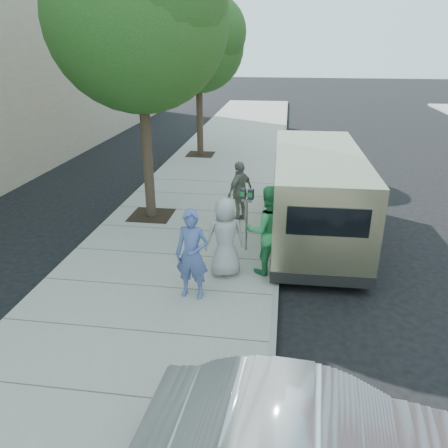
{
  "coord_description": "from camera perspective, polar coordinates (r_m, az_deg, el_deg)",
  "views": [
    {
      "loc": [
        1.47,
        -9.09,
        4.83
      ],
      "look_at": [
        0.22,
        -0.22,
        1.1
      ],
      "focal_mm": 35.0,
      "sensor_mm": 36.0,
      "label": 1
    }
  ],
  "objects": [
    {
      "name": "person_green_shirt",
      "position": [
        9.32,
        5.72,
        -0.81
      ],
      "size": [
        1.13,
        0.99,
        1.98
      ],
      "primitive_type": "imported",
      "rotation": [
        0.0,
        0.0,
        3.42
      ],
      "color": "#2F914F",
      "rests_on": "sidewalk"
    },
    {
      "name": "curb_face",
      "position": [
        10.26,
        6.98,
        -5.18
      ],
      "size": [
        0.12,
        60.0,
        0.16
      ],
      "primitive_type": "cube",
      "color": "gray",
      "rests_on": "ground"
    },
    {
      "name": "tree_near",
      "position": [
        12.1,
        -11.0,
        25.66
      ],
      "size": [
        4.62,
        4.6,
        7.53
      ],
      "color": "black",
      "rests_on": "sidewalk"
    },
    {
      "name": "person_striped_polo",
      "position": [
        12.15,
        2.09,
        4.28
      ],
      "size": [
        0.88,
        1.08,
        1.71
      ],
      "primitive_type": "imported",
      "rotation": [
        0.0,
        0.0,
        4.17
      ],
      "color": "gray",
      "rests_on": "sidewalk"
    },
    {
      "name": "person_gray_shirt",
      "position": [
        9.23,
        0.15,
        -1.74
      ],
      "size": [
        0.99,
        0.82,
        1.74
      ],
      "primitive_type": "imported",
      "rotation": [
        0.0,
        0.0,
        3.5
      ],
      "color": "#A3A3A6",
      "rests_on": "sidewalk"
    },
    {
      "name": "sidewalk",
      "position": [
        10.55,
        -6.41,
        -4.32
      ],
      "size": [
        5.0,
        60.0,
        0.15
      ],
      "primitive_type": "cube",
      "color": "gray",
      "rests_on": "ground"
    },
    {
      "name": "parking_meter",
      "position": [
        10.27,
        2.97,
        2.33
      ],
      "size": [
        0.33,
        0.17,
        1.55
      ],
      "rotation": [
        0.0,
        0.0,
        -0.18
      ],
      "color": "gray",
      "rests_on": "sidewalk"
    },
    {
      "name": "person_officer",
      "position": [
        8.43,
        -4.19,
        -3.99
      ],
      "size": [
        0.71,
        0.51,
        1.82
      ],
      "primitive_type": "imported",
      "rotation": [
        0.0,
        0.0,
        -0.11
      ],
      "color": "#4B60A0",
      "rests_on": "sidewalk"
    },
    {
      "name": "ground",
      "position": [
        10.39,
        -1.02,
        -5.07
      ],
      "size": [
        120.0,
        120.0,
        0.0
      ],
      "primitive_type": "plane",
      "color": "black",
      "rests_on": "ground"
    },
    {
      "name": "tree_far",
      "position": [
        19.45,
        -3.25,
        22.76
      ],
      "size": [
        3.92,
        3.8,
        6.49
      ],
      "color": "black",
      "rests_on": "sidewalk"
    },
    {
      "name": "van",
      "position": [
        11.54,
        11.88,
        3.96
      ],
      "size": [
        2.21,
        6.31,
        2.32
      ],
      "rotation": [
        0.0,
        0.0,
        0.02
      ],
      "color": "#C0B989",
      "rests_on": "ground"
    }
  ]
}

